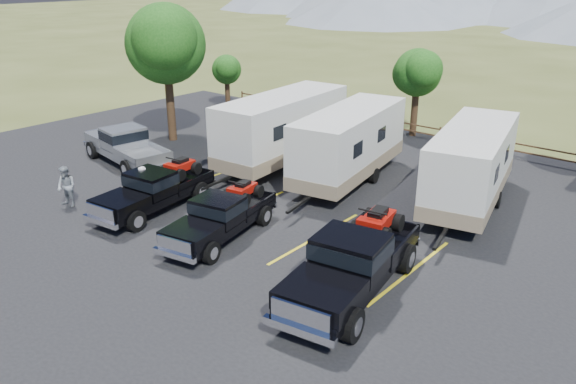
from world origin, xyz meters
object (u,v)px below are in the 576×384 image
Objects in this scene: rig_right at (354,261)px; trailer_right at (471,166)px; person_b at (66,187)px; rig_left at (156,189)px; pickup_silver at (126,146)px; person_a at (144,187)px; rig_center at (222,215)px; trailer_center at (349,145)px; tree_big_nw at (165,44)px; trailer_left at (282,129)px.

rig_right is 8.97m from trailer_right.
rig_right is 3.97× the size of person_b.
rig_left is 3.37× the size of person_b.
pickup_silver reaches higher than person_b.
rig_left reaches higher than person_a.
rig_right reaches higher than rig_left.
rig_center is at bearing 6.18° from person_b.
trailer_center is at bearing 55.42° from rig_left.
pickup_silver is at bearing -171.30° from trailer_right.
rig_right is at bearing -22.41° from tree_big_nw.
tree_big_nw is at bearing 173.04° from trailer_right.
trailer_right is at bearing 120.10° from pickup_silver.
rig_left is at bearing -150.53° from trailer_right.
rig_left is 0.90× the size of pickup_silver.
rig_right is at bearing -64.79° from trailer_center.
trailer_left is 9.65m from trailer_right.
trailer_center is 5.34× the size of person_a.
tree_big_nw is 11.29m from person_a.
rig_left is 0.57× the size of trailer_left.
tree_big_nw is 1.31× the size of rig_left.
trailer_right is at bearing 5.33° from tree_big_nw.
pickup_silver is (-15.83, -6.07, -0.77)m from trailer_right.
rig_center is 0.55× the size of trailer_left.
rig_left is 4.03m from rig_center.
trailer_left is 1.57× the size of pickup_silver.
trailer_center is 5.58× the size of person_b.
rig_left is at bearing -42.81° from tree_big_nw.
trailer_center is 9.56m from person_a.
tree_big_nw is 14.57m from rig_center.
pickup_silver is at bearing -28.68° from person_a.
rig_center is 3.25× the size of person_b.
tree_big_nw is 11.52m from rig_left.
tree_big_nw is 19.68m from rig_right.
rig_left is 6.57m from pickup_silver.
tree_big_nw is 11.44m from person_b.
trailer_center is 12.70m from person_b.
trailer_center is 1.02× the size of trailer_right.
tree_big_nw is at bearing -179.83° from trailer_left.
trailer_right is (9.60, 0.94, -0.11)m from trailer_left.
person_b is (2.81, -4.96, -0.11)m from pickup_silver.
pickup_silver is at bearing -68.26° from tree_big_nw.
trailer_right is at bearing 45.48° from rig_center.
rig_left is 9.14m from trailer_center.
person_a is (-10.50, -0.05, -0.16)m from rig_right.
person_b is (-7.19, -2.17, -0.00)m from rig_center.
tree_big_nw is at bearing 174.43° from trailer_center.
trailer_right is at bearing 0.72° from trailer_left.
trailer_center is at bearing 115.66° from rig_right.
trailer_left is at bearing -96.04° from person_a.
trailer_left reaches higher than person_a.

